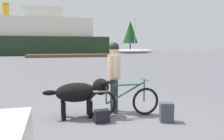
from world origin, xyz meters
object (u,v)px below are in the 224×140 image
object	(u,v)px
bicycle	(124,101)
ferry_boat	(28,37)
sailboat_moored	(135,51)
person_cyclist	(114,70)
backpack	(167,112)
dog	(81,92)
handbag_pannier	(102,116)

from	to	relation	value
bicycle	ferry_boat	xyz separation A→B (m)	(-5.53, 37.78, 2.71)
bicycle	sailboat_moored	size ratio (longest dim) A/B	0.20
person_cyclist	bicycle	bearing A→B (deg)	-74.29
bicycle	backpack	world-z (taller)	bicycle
sailboat_moored	ferry_boat	bearing A→B (deg)	-171.09
dog	ferry_boat	world-z (taller)	ferry_boat
ferry_boat	sailboat_moored	bearing A→B (deg)	8.91
sailboat_moored	bicycle	bearing A→B (deg)	-110.53
bicycle	sailboat_moored	world-z (taller)	sailboat_moored
person_cyclist	ferry_boat	world-z (taller)	ferry_boat
dog	sailboat_moored	bearing A→B (deg)	68.19
handbag_pannier	sailboat_moored	size ratio (longest dim) A/B	0.04
bicycle	handbag_pannier	size ratio (longest dim) A/B	5.42
dog	ferry_boat	xyz separation A→B (m)	(-4.56, 37.57, 2.48)
person_cyclist	handbag_pannier	world-z (taller)	person_cyclist
person_cyclist	backpack	size ratio (longest dim) A/B	4.13
ferry_boat	dog	bearing A→B (deg)	-83.08
person_cyclist	backpack	world-z (taller)	person_cyclist
dog	sailboat_moored	size ratio (longest dim) A/B	0.18
bicycle	handbag_pannier	distance (m)	0.69
handbag_pannier	ferry_boat	size ratio (longest dim) A/B	0.01
bicycle	ferry_boat	distance (m)	38.28
bicycle	ferry_boat	size ratio (longest dim) A/B	0.06
bicycle	person_cyclist	distance (m)	0.82
dog	handbag_pannier	world-z (taller)	dog
ferry_boat	sailboat_moored	size ratio (longest dim) A/B	3.22
handbag_pannier	dog	bearing A→B (deg)	127.41
backpack	handbag_pannier	world-z (taller)	backpack
person_cyclist	backpack	bearing A→B (deg)	-48.00
ferry_boat	sailboat_moored	distance (m)	21.32
backpack	sailboat_moored	size ratio (longest dim) A/B	0.05
handbag_pannier	sailboat_moored	world-z (taller)	sailboat_moored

